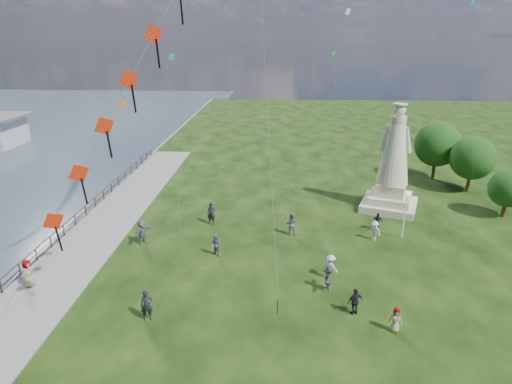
# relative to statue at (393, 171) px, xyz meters

# --- Properties ---
(waterfront) EXTENTS (200.00, 200.00, 1.51)m
(waterfront) POSITION_rel_statue_xyz_m (-25.78, -10.38, -3.65)
(waterfront) COLOR #31444A
(waterfront) RESTS_ON ground
(statue) EXTENTS (5.99, 5.99, 9.50)m
(statue) POSITION_rel_statue_xyz_m (0.00, 0.00, 0.00)
(statue) COLOR beige
(statue) RESTS_ON ground
(lamppost) EXTENTS (0.35, 0.35, 3.83)m
(lamppost) POSITION_rel_statue_xyz_m (-0.42, -6.16, -0.83)
(lamppost) COLOR silver
(lamppost) RESTS_ON ground
(tree_row) EXTENTS (6.70, 14.45, 6.29)m
(tree_row) POSITION_rel_statue_xyz_m (8.03, 5.99, -0.04)
(tree_row) COLOR #382314
(tree_row) RESTS_ON ground
(person_0) EXTENTS (0.77, 0.62, 1.83)m
(person_0) POSITION_rel_statue_xyz_m (-17.24, -17.29, -2.68)
(person_0) COLOR black
(person_0) RESTS_ON ground
(person_1) EXTENTS (0.93, 0.87, 1.63)m
(person_1) POSITION_rel_statue_xyz_m (-14.50, -9.82, -2.77)
(person_1) COLOR #595960
(person_1) RESTS_ON ground
(person_2) EXTENTS (1.17, 1.08, 1.64)m
(person_2) POSITION_rel_statue_xyz_m (-6.66, -12.36, -2.77)
(person_2) COLOR silver
(person_2) RESTS_ON ground
(person_3) EXTENTS (1.08, 0.82, 1.65)m
(person_3) POSITION_rel_statue_xyz_m (-5.69, -16.17, -2.77)
(person_3) COLOR black
(person_3) RESTS_ON ground
(person_4) EXTENTS (0.75, 0.51, 1.45)m
(person_4) POSITION_rel_statue_xyz_m (-3.81, -17.60, -2.87)
(person_4) COLOR #595960
(person_4) RESTS_ON ground
(person_5) EXTENTS (1.42, 1.94, 1.92)m
(person_5) POSITION_rel_statue_xyz_m (-20.33, -8.14, -2.63)
(person_5) COLOR #595960
(person_5) RESTS_ON ground
(person_6) EXTENTS (0.74, 0.53, 1.90)m
(person_6) POSITION_rel_statue_xyz_m (-15.66, -4.33, -2.64)
(person_6) COLOR black
(person_6) RESTS_ON ground
(person_7) EXTENTS (0.96, 0.65, 1.86)m
(person_7) POSITION_rel_statue_xyz_m (-9.07, -5.99, -2.66)
(person_7) COLOR #595960
(person_7) RESTS_ON ground
(person_8) EXTENTS (1.11, 1.06, 1.57)m
(person_8) POSITION_rel_statue_xyz_m (-2.69, -6.65, -2.81)
(person_8) COLOR silver
(person_8) RESTS_ON ground
(person_9) EXTENTS (0.95, 0.74, 1.45)m
(person_9) POSITION_rel_statue_xyz_m (-2.07, -4.74, -2.87)
(person_9) COLOR black
(person_9) RESTS_ON ground
(person_10) EXTENTS (0.65, 0.95, 1.82)m
(person_10) POSITION_rel_statue_xyz_m (-25.54, -14.53, -2.68)
(person_10) COLOR #595960
(person_10) RESTS_ON ground
(person_11) EXTENTS (0.76, 1.64, 1.75)m
(person_11) POSITION_rel_statue_xyz_m (-6.97, -13.83, -2.72)
(person_11) COLOR #595960
(person_11) RESTS_ON ground
(red_kite_train) EXTENTS (10.05, 9.35, 19.81)m
(red_kite_train) POSITION_rel_statue_xyz_m (-18.01, -14.74, 8.74)
(red_kite_train) COLOR black
(red_kite_train) RESTS_ON ground
(small_kites) EXTENTS (30.43, 18.54, 21.46)m
(small_kites) POSITION_rel_statue_xyz_m (-6.63, 2.50, 8.88)
(small_kites) COLOR teal
(small_kites) RESTS_ON ground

